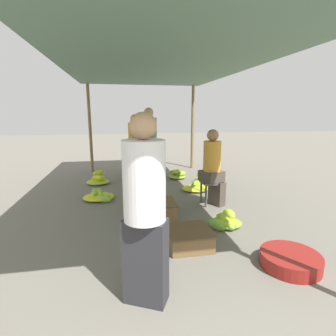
{
  "coord_description": "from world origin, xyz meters",
  "views": [
    {
      "loc": [
        -0.67,
        -1.06,
        1.59
      ],
      "look_at": [
        0.0,
        2.53,
        0.83
      ],
      "focal_mm": 28.0,
      "sensor_mm": 36.0,
      "label": 1
    }
  ],
  "objects_px": {
    "shopper_walking_far": "(149,144)",
    "banana_pile_right_2": "(178,174)",
    "vendor_foreground": "(145,209)",
    "vendor_seated": "(213,166)",
    "crate_mid": "(189,238)",
    "banana_pile_left_1": "(99,196)",
    "basin_black": "(290,260)",
    "banana_pile_right_1": "(204,180)",
    "shopper_walking_mid": "(135,144)",
    "stool": "(211,186)",
    "banana_pile_right_0": "(197,187)",
    "crate_near": "(158,209)",
    "banana_pile_right_3": "(226,221)",
    "banana_pile_left_0": "(98,180)"
  },
  "relations": [
    {
      "from": "banana_pile_right_1",
      "to": "banana_pile_left_1",
      "type": "bearing_deg",
      "value": -161.78
    },
    {
      "from": "vendor_seated",
      "to": "crate_near",
      "type": "relative_size",
      "value": 2.46
    },
    {
      "from": "stool",
      "to": "banana_pile_right_3",
      "type": "relative_size",
      "value": 0.83
    },
    {
      "from": "banana_pile_left_0",
      "to": "banana_pile_right_0",
      "type": "relative_size",
      "value": 0.9
    },
    {
      "from": "banana_pile_left_0",
      "to": "banana_pile_right_3",
      "type": "height_order",
      "value": "banana_pile_left_0"
    },
    {
      "from": "vendor_seated",
      "to": "banana_pile_right_2",
      "type": "relative_size",
      "value": 2.88
    },
    {
      "from": "banana_pile_right_2",
      "to": "crate_mid",
      "type": "relative_size",
      "value": 0.88
    },
    {
      "from": "shopper_walking_far",
      "to": "crate_mid",
      "type": "bearing_deg",
      "value": -88.17
    },
    {
      "from": "basin_black",
      "to": "banana_pile_right_3",
      "type": "bearing_deg",
      "value": 104.7
    },
    {
      "from": "shopper_walking_far",
      "to": "banana_pile_right_2",
      "type": "bearing_deg",
      "value": 8.49
    },
    {
      "from": "stool",
      "to": "banana_pile_left_1",
      "type": "relative_size",
      "value": 0.74
    },
    {
      "from": "banana_pile_right_2",
      "to": "vendor_seated",
      "type": "bearing_deg",
      "value": -85.02
    },
    {
      "from": "banana_pile_right_3",
      "to": "banana_pile_left_0",
      "type": "bearing_deg",
      "value": 125.75
    },
    {
      "from": "stool",
      "to": "banana_pile_left_0",
      "type": "height_order",
      "value": "stool"
    },
    {
      "from": "stool",
      "to": "shopper_walking_far",
      "type": "height_order",
      "value": "shopper_walking_far"
    },
    {
      "from": "stool",
      "to": "banana_pile_left_0",
      "type": "xyz_separation_m",
      "value": [
        -2.07,
        1.76,
        -0.24
      ]
    },
    {
      "from": "banana_pile_left_0",
      "to": "banana_pile_right_3",
      "type": "distance_m",
      "value": 3.35
    },
    {
      "from": "shopper_walking_mid",
      "to": "stool",
      "type": "bearing_deg",
      "value": -64.86
    },
    {
      "from": "banana_pile_right_3",
      "to": "banana_pile_right_1",
      "type": "bearing_deg",
      "value": 79.21
    },
    {
      "from": "vendor_foreground",
      "to": "vendor_seated",
      "type": "distance_m",
      "value": 2.64
    },
    {
      "from": "vendor_foreground",
      "to": "banana_pile_left_1",
      "type": "distance_m",
      "value": 3.02
    },
    {
      "from": "stool",
      "to": "crate_mid",
      "type": "height_order",
      "value": "stool"
    },
    {
      "from": "shopper_walking_far",
      "to": "basin_black",
      "type": "bearing_deg",
      "value": -74.9
    },
    {
      "from": "banana_pile_right_2",
      "to": "banana_pile_right_3",
      "type": "bearing_deg",
      "value": -89.28
    },
    {
      "from": "banana_pile_right_0",
      "to": "banana_pile_right_3",
      "type": "height_order",
      "value": "banana_pile_right_3"
    },
    {
      "from": "vendor_foreground",
      "to": "crate_near",
      "type": "height_order",
      "value": "vendor_foreground"
    },
    {
      "from": "crate_near",
      "to": "banana_pile_right_1",
      "type": "bearing_deg",
      "value": 52.58
    },
    {
      "from": "banana_pile_right_2",
      "to": "shopper_walking_mid",
      "type": "bearing_deg",
      "value": 152.23
    },
    {
      "from": "crate_near",
      "to": "banana_pile_right_2",
      "type": "bearing_deg",
      "value": 69.89
    },
    {
      "from": "banana_pile_left_0",
      "to": "banana_pile_right_1",
      "type": "relative_size",
      "value": 1.16
    },
    {
      "from": "vendor_seated",
      "to": "vendor_foreground",
      "type": "bearing_deg",
      "value": -122.13
    },
    {
      "from": "banana_pile_right_0",
      "to": "crate_near",
      "type": "height_order",
      "value": "crate_near"
    },
    {
      "from": "vendor_seated",
      "to": "banana_pile_left_0",
      "type": "distance_m",
      "value": 2.8
    },
    {
      "from": "crate_mid",
      "to": "shopper_walking_far",
      "type": "distance_m",
      "value": 3.33
    },
    {
      "from": "stool",
      "to": "banana_pile_right_2",
      "type": "distance_m",
      "value": 1.97
    },
    {
      "from": "banana_pile_right_0",
      "to": "crate_mid",
      "type": "relative_size",
      "value": 1.07
    },
    {
      "from": "banana_pile_left_1",
      "to": "shopper_walking_far",
      "type": "height_order",
      "value": "shopper_walking_far"
    },
    {
      "from": "basin_black",
      "to": "banana_pile_right_1",
      "type": "distance_m",
      "value": 3.4
    },
    {
      "from": "banana_pile_right_1",
      "to": "banana_pile_right_3",
      "type": "xyz_separation_m",
      "value": [
        -0.45,
        -2.34,
        -0.0
      ]
    },
    {
      "from": "crate_near",
      "to": "basin_black",
      "type": "bearing_deg",
      "value": -55.13
    },
    {
      "from": "vendor_foreground",
      "to": "vendor_seated",
      "type": "bearing_deg",
      "value": 57.87
    },
    {
      "from": "crate_near",
      "to": "shopper_walking_mid",
      "type": "height_order",
      "value": "shopper_walking_mid"
    },
    {
      "from": "basin_black",
      "to": "shopper_walking_mid",
      "type": "bearing_deg",
      "value": 106.43
    },
    {
      "from": "banana_pile_left_1",
      "to": "crate_mid",
      "type": "relative_size",
      "value": 1.09
    },
    {
      "from": "banana_pile_right_2",
      "to": "shopper_walking_far",
      "type": "distance_m",
      "value": 1.08
    },
    {
      "from": "shopper_walking_far",
      "to": "stool",
      "type": "bearing_deg",
      "value": -64.48
    },
    {
      "from": "vendor_foreground",
      "to": "banana_pile_right_0",
      "type": "relative_size",
      "value": 2.85
    },
    {
      "from": "banana_pile_right_0",
      "to": "banana_pile_right_1",
      "type": "xyz_separation_m",
      "value": [
        0.33,
        0.56,
        0.01
      ]
    },
    {
      "from": "banana_pile_right_1",
      "to": "shopper_walking_mid",
      "type": "relative_size",
      "value": 0.28
    },
    {
      "from": "stool",
      "to": "banana_pile_right_1",
      "type": "bearing_deg",
      "value": 76.55
    }
  ]
}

